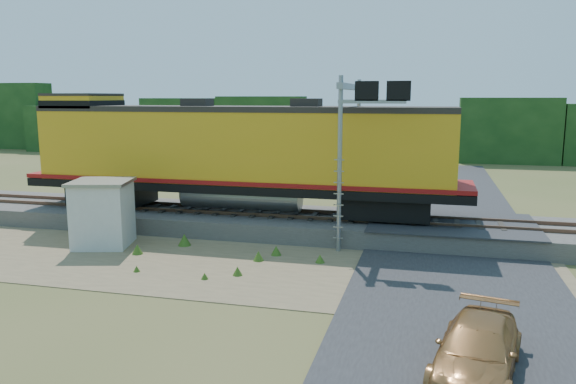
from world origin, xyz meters
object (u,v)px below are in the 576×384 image
(shed, at_px, (103,213))
(car, at_px, (477,350))
(locomotive, at_px, (234,153))
(signal_gantry, at_px, (357,119))

(shed, height_order, car, shed)
(locomotive, xyz_separation_m, car, (10.12, -12.22, -3.02))
(locomotive, bearing_deg, shed, -134.07)
(shed, xyz_separation_m, signal_gantry, (10.06, 3.74, 3.86))
(signal_gantry, relative_size, car, 1.68)
(locomotive, distance_m, signal_gantry, 6.06)
(shed, height_order, signal_gantry, signal_gantry)
(locomotive, relative_size, signal_gantry, 2.98)
(signal_gantry, bearing_deg, locomotive, 173.46)
(car, bearing_deg, signal_gantry, 122.23)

